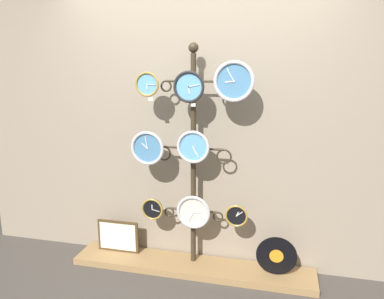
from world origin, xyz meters
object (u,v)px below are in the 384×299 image
clock_bottom_left (152,209)px  clock_bottom_right (236,216)px  picture_frame (118,236)px  clock_middle_center (193,147)px  clock_top_right (234,81)px  clock_bottom_center (193,212)px  display_stand (193,191)px  clock_top_left (147,84)px  clock_middle_left (148,148)px  vinyl_record (276,256)px  clock_top_center (189,87)px

clock_bottom_left → clock_bottom_right: 0.76m
clock_bottom_left → picture_frame: (-0.39, 0.07, -0.34)m
clock_bottom_right → clock_middle_center: bearing=-177.4°
clock_top_right → clock_bottom_center: clock_top_right is taller
display_stand → clock_top_left: (-0.37, -0.11, 0.94)m
clock_middle_left → clock_bottom_left: bearing=61.4°
clock_bottom_left → clock_bottom_center: 0.39m
clock_bottom_center → vinyl_record: 0.80m
clock_middle_center → clock_top_right: bearing=0.0°
clock_top_right → picture_frame: size_ratio=0.79×
clock_top_center → vinyl_record: (0.76, 0.03, -1.42)m
clock_bottom_left → clock_bottom_center: size_ratio=0.67×
clock_bottom_left → clock_top_center: bearing=-2.8°
display_stand → clock_middle_center: (0.02, -0.10, 0.42)m
clock_top_left → clock_bottom_center: 1.16m
clock_top_left → clock_middle_center: (0.39, 0.00, -0.51)m
clock_top_center → clock_bottom_left: (-0.35, 0.02, -1.09)m
clock_top_center → clock_bottom_right: clock_top_center is taller
clock_top_center → clock_bottom_center: (0.04, -0.00, -1.08)m
clock_top_left → clock_top_right: size_ratio=0.63×
clock_top_right → picture_frame: (-1.10, 0.10, -1.49)m
vinyl_record → clock_bottom_right: bearing=-176.5°
clock_top_right → clock_middle_left: bearing=-179.4°
clock_bottom_center → clock_bottom_right: clock_bottom_center is taller
clock_middle_left → clock_middle_center: (0.40, 0.01, 0.03)m
clock_bottom_left → vinyl_record: bearing=0.6°
clock_top_right → clock_bottom_center: (-0.33, 0.01, -1.13)m
clock_middle_center → clock_bottom_right: bearing=2.6°
display_stand → clock_top_center: size_ratio=7.71×
clock_top_right → clock_middle_left: 0.93m
display_stand → picture_frame: display_stand is taller
clock_middle_left → display_stand: bearing=16.1°
clock_middle_left → picture_frame: 0.99m
clock_top_right → vinyl_record: clock_top_right is taller
clock_top_center → clock_top_right: (0.37, -0.01, 0.05)m
clock_top_center → clock_bottom_left: bearing=177.2°
clock_bottom_center → clock_bottom_right: size_ratio=1.53×
display_stand → clock_bottom_center: size_ratio=6.68×
display_stand → clock_top_right: 1.03m
clock_top_left → clock_bottom_center: (0.39, 0.01, -1.10)m
clock_middle_left → clock_bottom_center: 0.69m
clock_middle_center → vinyl_record: bearing=3.0°
clock_middle_center → picture_frame: clock_middle_center is taller
clock_bottom_right → vinyl_record: clock_bottom_right is taller
display_stand → clock_top_left: size_ratio=9.75×
clock_top_center → picture_frame: size_ratio=0.64×
clock_bottom_left → clock_top_left: bearing=-102.9°
clock_bottom_left → clock_bottom_right: (0.76, -0.01, 0.01)m
clock_middle_center → display_stand: bearing=102.9°
clock_top_center → clock_middle_center: clock_top_center is taller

